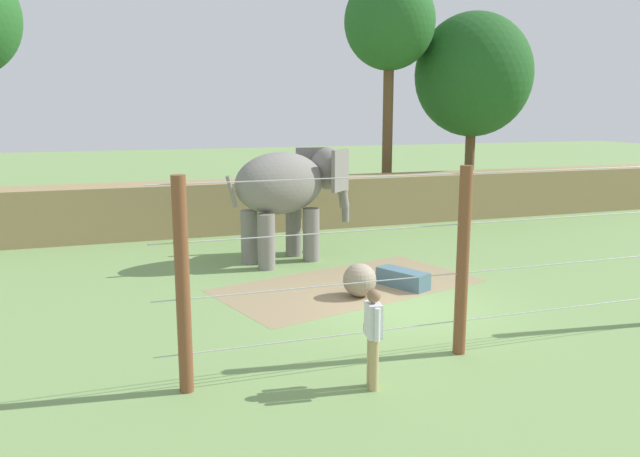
{
  "coord_description": "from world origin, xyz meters",
  "views": [
    {
      "loc": [
        -6.25,
        -12.42,
        4.48
      ],
      "look_at": [
        -1.05,
        2.88,
        1.4
      ],
      "focal_mm": 35.41,
      "sensor_mm": 36.0,
      "label": 1
    }
  ],
  "objects_px": {
    "elephant": "(290,187)",
    "feed_trough": "(403,278)",
    "zookeeper": "(373,334)",
    "enrichment_ball": "(360,280)"
  },
  "relations": [
    {
      "from": "elephant",
      "to": "feed_trough",
      "type": "distance_m",
      "value": 4.62
    },
    {
      "from": "zookeeper",
      "to": "feed_trough",
      "type": "relative_size",
      "value": 1.13
    },
    {
      "from": "enrichment_ball",
      "to": "zookeeper",
      "type": "relative_size",
      "value": 0.49
    },
    {
      "from": "feed_trough",
      "to": "elephant",
      "type": "bearing_deg",
      "value": 117.37
    },
    {
      "from": "elephant",
      "to": "enrichment_ball",
      "type": "relative_size",
      "value": 5.23
    },
    {
      "from": "elephant",
      "to": "enrichment_ball",
      "type": "height_order",
      "value": "elephant"
    },
    {
      "from": "enrichment_ball",
      "to": "feed_trough",
      "type": "relative_size",
      "value": 0.55
    },
    {
      "from": "zookeeper",
      "to": "feed_trough",
      "type": "distance_m",
      "value": 6.11
    },
    {
      "from": "enrichment_ball",
      "to": "feed_trough",
      "type": "xyz_separation_m",
      "value": [
        1.36,
        0.42,
        -0.19
      ]
    },
    {
      "from": "elephant",
      "to": "feed_trough",
      "type": "xyz_separation_m",
      "value": [
        1.92,
        -3.71,
        -1.98
      ]
    }
  ]
}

